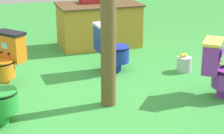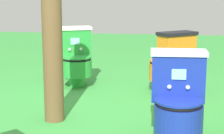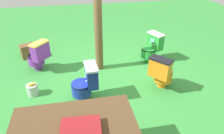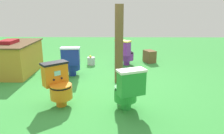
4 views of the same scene
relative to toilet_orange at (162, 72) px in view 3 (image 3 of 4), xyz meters
name	(u,v)px [view 3 (image 3 of 4)]	position (x,y,z in m)	size (l,w,h in m)	color
ground	(105,76)	(1.04, -0.65, -0.37)	(14.00, 14.00, 0.00)	green
toilet_orange	(162,72)	(0.00, 0.00, 0.00)	(0.64, 0.62, 0.73)	orange
toilet_blue	(86,83)	(1.52, 0.07, 0.00)	(0.51, 0.44, 0.73)	#192D9E
toilet_purple	(38,56)	(2.51, -1.24, 0.00)	(0.64, 0.62, 0.73)	purple
toilet_green	(151,47)	(-0.22, -1.16, 0.00)	(0.61, 0.56, 0.73)	green
wooden_post	(99,36)	(1.11, -1.04, 0.47)	(0.18, 0.18, 1.68)	brown
small_crate	(28,51)	(2.88, -1.99, -0.19)	(0.36, 0.26, 0.35)	brown
lemon_bucket	(33,89)	(2.55, -0.27, -0.25)	(0.22, 0.22, 0.28)	#B7B7BF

